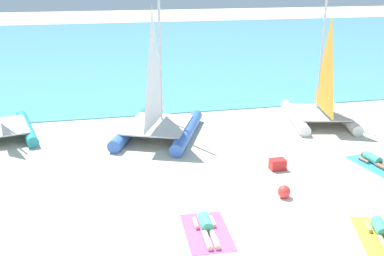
# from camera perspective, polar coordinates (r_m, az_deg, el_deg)

# --- Properties ---
(ground_plane) EXTENTS (120.00, 120.00, 0.00)m
(ground_plane) POSITION_cam_1_polar(r_m,az_deg,el_deg) (20.81, -3.32, 1.58)
(ground_plane) COLOR beige
(ocean_water) EXTENTS (120.00, 40.00, 0.05)m
(ocean_water) POSITION_cam_1_polar(r_m,az_deg,el_deg) (40.33, -8.19, 9.86)
(ocean_water) COLOR #4C9EB7
(ocean_water) RESTS_ON ground
(sailboat_blue) EXTENTS (4.21, 5.04, 5.62)m
(sailboat_blue) POSITION_cam_1_polar(r_m,az_deg,el_deg) (17.85, -4.23, 1.43)
(sailboat_blue) COLOR blue
(sailboat_blue) RESTS_ON ground
(sailboat_white) EXTENTS (3.31, 4.39, 5.15)m
(sailboat_white) POSITION_cam_1_polar(r_m,az_deg,el_deg) (20.29, 15.59, 2.71)
(sailboat_white) COLOR white
(sailboat_white) RESTS_ON ground
(towel_left) EXTENTS (1.20, 1.96, 0.01)m
(towel_left) POSITION_cam_1_polar(r_m,az_deg,el_deg) (11.75, 1.86, -12.71)
(towel_left) COLOR #D84C99
(towel_left) RESTS_ON ground
(sunbather_left) EXTENTS (0.56, 1.57, 0.30)m
(sunbather_left) POSITION_cam_1_polar(r_m,az_deg,el_deg) (11.74, 1.80, -12.02)
(sunbather_left) COLOR #3FB28C
(sunbather_left) RESTS_ON towel_left
(towel_middle) EXTENTS (1.63, 2.15, 0.01)m
(towel_middle) POSITION_cam_1_polar(r_m,az_deg,el_deg) (12.43, 22.37, -12.36)
(towel_middle) COLOR yellow
(towel_middle) RESTS_ON ground
(sunbather_middle) EXTENTS (0.85, 1.54, 0.30)m
(sunbather_middle) POSITION_cam_1_polar(r_m,az_deg,el_deg) (12.42, 22.36, -11.71)
(sunbather_middle) COLOR #3FB28C
(sunbather_middle) RESTS_ON towel_middle
(towel_right) EXTENTS (1.39, 2.05, 0.01)m
(towel_right) POSITION_cam_1_polar(r_m,az_deg,el_deg) (16.68, 21.80, -4.23)
(towel_right) COLOR #338CD8
(towel_right) RESTS_ON ground
(sunbather_right) EXTENTS (0.65, 1.57, 0.30)m
(sunbather_right) POSITION_cam_1_polar(r_m,az_deg,el_deg) (16.68, 21.70, -3.75)
(sunbather_right) COLOR #3FB28C
(sunbather_right) RESTS_ON towel_right
(beach_ball) EXTENTS (0.37, 0.37, 0.37)m
(beach_ball) POSITION_cam_1_polar(r_m,az_deg,el_deg) (13.54, 11.31, -7.72)
(beach_ball) COLOR red
(beach_ball) RESTS_ON ground
(cooler_box) EXTENTS (0.50, 0.36, 0.36)m
(cooler_box) POSITION_cam_1_polar(r_m,az_deg,el_deg) (15.33, 10.52, -4.43)
(cooler_box) COLOR red
(cooler_box) RESTS_ON ground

